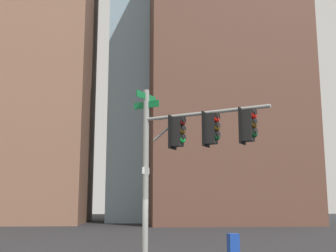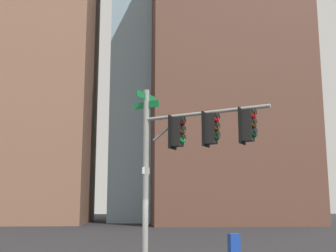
% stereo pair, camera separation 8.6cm
% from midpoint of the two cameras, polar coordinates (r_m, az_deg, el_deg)
% --- Properties ---
extents(signal_pole_assembly, '(4.24, 3.14, 6.44)m').
position_cam_midpoint_polar(signal_pole_assembly, '(14.70, 2.80, -2.24)').
color(signal_pole_assembly, gray).
rests_on(signal_pole_assembly, ground_plane).
extents(newspaper_box, '(0.47, 0.58, 1.05)m').
position_cam_midpoint_polar(newspaper_box, '(20.35, 8.77, -15.25)').
color(newspaper_box, '#193FA5').
rests_on(newspaper_box, ground_plane).
extents(building_brick_nearside, '(23.81, 19.08, 41.29)m').
position_cam_midpoint_polar(building_brick_nearside, '(64.57, -20.46, 6.85)').
color(building_brick_nearside, '#845B47').
rests_on(building_brick_nearside, ground_plane).
extents(building_brick_midblock, '(19.13, 17.37, 36.81)m').
position_cam_midpoint_polar(building_brick_midblock, '(58.63, 7.33, 5.70)').
color(building_brick_midblock, brown).
rests_on(building_brick_midblock, ground_plane).
extents(building_glass_tower, '(22.78, 29.86, 65.84)m').
position_cam_midpoint_polar(building_glass_tower, '(78.25, 1.78, 12.71)').
color(building_glass_tower, '#8CB2C6').
rests_on(building_glass_tower, ground_plane).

